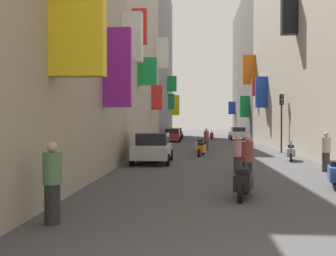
{
  "coord_description": "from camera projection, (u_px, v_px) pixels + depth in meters",
  "views": [
    {
      "loc": [
        -1.46,
        -3.24,
        2.11
      ],
      "look_at": [
        -3.79,
        31.16,
        1.58
      ],
      "focal_mm": 40.38,
      "sensor_mm": 36.0,
      "label": 1
    }
  ],
  "objects": [
    {
      "name": "scooter_blue",
      "position": [
        336.0,
        174.0,
        12.03
      ],
      "size": [
        0.68,
        1.73,
        1.13
      ],
      "color": "#2D4CAD",
      "rests_on": "ground"
    },
    {
      "name": "pedestrian_crossing",
      "position": [
        52.0,
        183.0,
        7.78
      ],
      "size": [
        0.46,
        0.46,
        1.71
      ],
      "color": "#262626",
      "rests_on": "ground"
    },
    {
      "name": "scooter_silver",
      "position": [
        291.0,
        152.0,
        20.71
      ],
      "size": [
        0.72,
        1.95,
        1.13
      ],
      "color": "#ADADB2",
      "rests_on": "ground"
    },
    {
      "name": "building_right_mid_c",
      "position": [
        326.0,
        22.0,
        26.89
      ],
      "size": [
        7.33,
        27.49,
        18.6
      ],
      "color": "#B2A899",
      "rests_on": "ground"
    },
    {
      "name": "traffic_light_near_corner",
      "position": [
        282.0,
        113.0,
        26.1
      ],
      "size": [
        0.26,
        0.34,
        4.05
      ],
      "color": "#2D2D2D",
      "rests_on": "ground"
    },
    {
      "name": "pedestrian_mid_street",
      "position": [
        326.0,
        152.0,
        16.07
      ],
      "size": [
        0.4,
        0.4,
        1.69
      ],
      "color": "#2F2F2F",
      "rests_on": "ground"
    },
    {
      "name": "parked_car_silver",
      "position": [
        153.0,
        147.0,
        19.63
      ],
      "size": [
        1.93,
        4.02,
        1.54
      ],
      "color": "#B7B7BC",
      "rests_on": "ground"
    },
    {
      "name": "scooter_orange",
      "position": [
        201.0,
        149.0,
        23.56
      ],
      "size": [
        0.66,
        1.8,
        1.13
      ],
      "color": "orange",
      "rests_on": "ground"
    },
    {
      "name": "pedestrian_near_left",
      "position": [
        206.0,
        139.0,
        28.42
      ],
      "size": [
        0.53,
        0.53,
        1.64
      ],
      "color": "#3B3B3B",
      "rests_on": "ground"
    },
    {
      "name": "building_right_far",
      "position": [
        263.0,
        69.0,
        51.46
      ],
      "size": [
        7.09,
        21.8,
        18.73
      ],
      "color": "slate",
      "rests_on": "ground"
    },
    {
      "name": "pedestrian_far_away",
      "position": [
        247.0,
        161.0,
        12.11
      ],
      "size": [
        0.42,
        0.42,
        1.72
      ],
      "color": "black",
      "rests_on": "ground"
    },
    {
      "name": "building_left_mid_b",
      "position": [
        145.0,
        59.0,
        50.78
      ],
      "size": [
        7.33,
        25.3,
        21.4
      ],
      "color": "gray",
      "rests_on": "ground"
    },
    {
      "name": "building_left_mid_a",
      "position": [
        109.0,
        33.0,
        29.12
      ],
      "size": [
        7.22,
        18.16,
        18.0
      ],
      "color": "#B2A899",
      "rests_on": "ground"
    },
    {
      "name": "scooter_red",
      "position": [
        212.0,
        136.0,
        46.45
      ],
      "size": [
        0.55,
        1.94,
        1.13
      ],
      "color": "red",
      "rests_on": "ground"
    },
    {
      "name": "scooter_white",
      "position": [
        199.0,
        145.0,
        27.0
      ],
      "size": [
        0.59,
        1.85,
        1.13
      ],
      "color": "silver",
      "rests_on": "ground"
    },
    {
      "name": "parked_car_black",
      "position": [
        176.0,
        133.0,
        48.95
      ],
      "size": [
        1.86,
        4.41,
        1.38
      ],
      "color": "black",
      "rests_on": "ground"
    },
    {
      "name": "ground_plane",
      "position": [
        210.0,
        146.0,
        33.09
      ],
      "size": [
        140.0,
        140.0,
        0.0
      ],
      "primitive_type": "plane",
      "color": "#424244"
    },
    {
      "name": "parked_car_red",
      "position": [
        172.0,
        135.0,
        41.12
      ],
      "size": [
        1.87,
        4.35,
        1.43
      ],
      "color": "#B21E1E",
      "rests_on": "ground"
    },
    {
      "name": "scooter_black",
      "position": [
        244.0,
        181.0,
        10.47
      ],
      "size": [
        0.69,
        1.8,
        1.13
      ],
      "color": "black",
      "rests_on": "ground"
    },
    {
      "name": "parked_car_white",
      "position": [
        238.0,
        133.0,
        45.53
      ],
      "size": [
        1.91,
        4.15,
        1.52
      ],
      "color": "white",
      "rests_on": "ground"
    },
    {
      "name": "pedestrian_near_right",
      "position": [
        238.0,
        156.0,
        14.59
      ],
      "size": [
        0.41,
        0.41,
        1.61
      ],
      "color": "#333333",
      "rests_on": "ground"
    }
  ]
}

